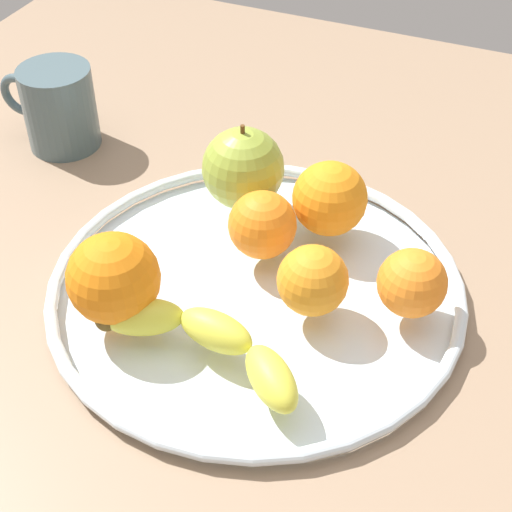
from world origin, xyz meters
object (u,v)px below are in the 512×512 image
at_px(banana, 204,340).
at_px(apple, 243,168).
at_px(orange_back_left, 412,283).
at_px(ambient_mug, 58,107).
at_px(orange_front_left, 262,225).
at_px(orange_center, 113,278).
at_px(fruit_bowl, 256,288).
at_px(orange_front_right, 330,198).
at_px(orange_back_right, 313,280).

relative_size(banana, apple, 2.23).
distance_m(apple, orange_back_left, 0.21).
relative_size(banana, ambient_mug, 1.68).
bearing_deg(banana, orange_front_left, -78.50).
height_order(orange_center, ambient_mug, orange_center).
bearing_deg(orange_front_left, banana, 92.87).
distance_m(fruit_bowl, orange_front_right, 0.11).
bearing_deg(banana, orange_back_left, -131.38).
xyz_separation_m(apple, orange_center, (0.04, 0.19, -0.00)).
bearing_deg(orange_center, orange_back_left, -155.77).
height_order(orange_back_right, orange_center, orange_center).
bearing_deg(orange_back_right, banana, 54.63).
height_order(apple, orange_center, apple).
relative_size(banana, orange_back_right, 3.24).
distance_m(orange_back_left, orange_center, 0.25).
bearing_deg(orange_back_left, fruit_bowl, 8.47).
xyz_separation_m(banana, orange_center, (0.09, -0.01, 0.02)).
distance_m(orange_back_left, orange_front_right, 0.13).
height_order(banana, orange_front_right, orange_front_right).
distance_m(orange_front_right, orange_center, 0.22).
relative_size(orange_back_right, orange_center, 0.78).
relative_size(orange_center, ambient_mug, 0.67).
relative_size(orange_front_left, orange_front_right, 0.89).
bearing_deg(orange_center, apple, -100.86).
bearing_deg(orange_center, orange_front_left, -124.01).
height_order(banana, ambient_mug, ambient_mug).
bearing_deg(apple, orange_front_right, 175.95).
distance_m(orange_back_left, ambient_mug, 0.46).
xyz_separation_m(banana, apple, (0.05, -0.20, 0.03)).
relative_size(apple, ambient_mug, 0.76).
xyz_separation_m(banana, orange_back_right, (-0.06, -0.09, 0.01)).
distance_m(banana, orange_back_left, 0.18).
bearing_deg(banana, orange_back_right, -116.74).
distance_m(orange_front_left, orange_back_right, 0.08).
bearing_deg(fruit_bowl, apple, -60.70).
distance_m(fruit_bowl, orange_back_right, 0.07).
height_order(fruit_bowl, orange_back_right, orange_back_right).
height_order(fruit_bowl, orange_front_left, orange_front_left).
bearing_deg(apple, banana, 105.14).
height_order(fruit_bowl, ambient_mug, ambient_mug).
xyz_separation_m(orange_front_left, orange_center, (0.08, 0.12, 0.01)).
relative_size(orange_front_right, ambient_mug, 0.60).
relative_size(apple, orange_back_left, 1.50).
bearing_deg(orange_back_left, orange_front_left, -7.79).
distance_m(fruit_bowl, banana, 0.10).
distance_m(orange_back_left, orange_back_right, 0.08).
bearing_deg(orange_center, ambient_mug, -47.30).
distance_m(apple, orange_back_right, 0.16).
bearing_deg(ambient_mug, orange_front_right, 171.84).
bearing_deg(fruit_bowl, orange_front_left, -74.91).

